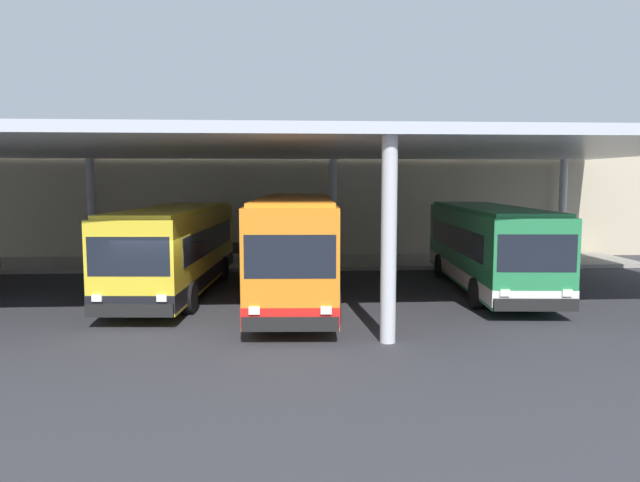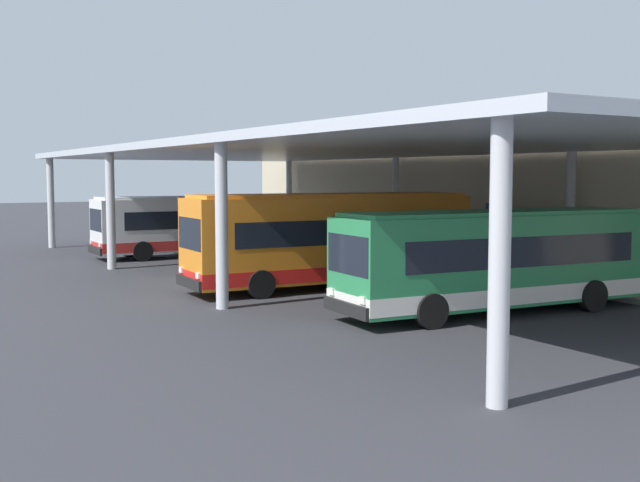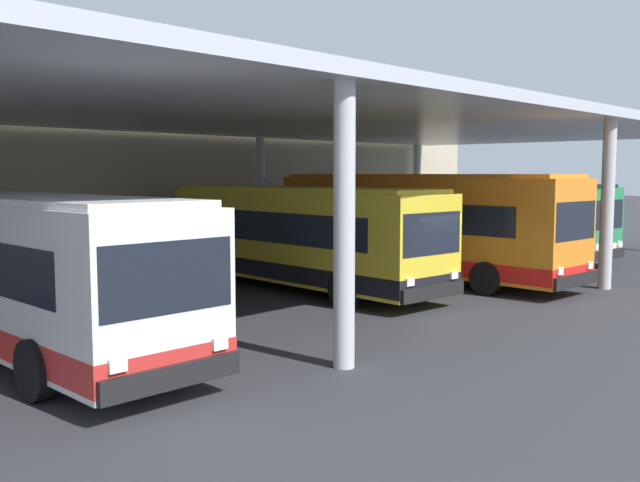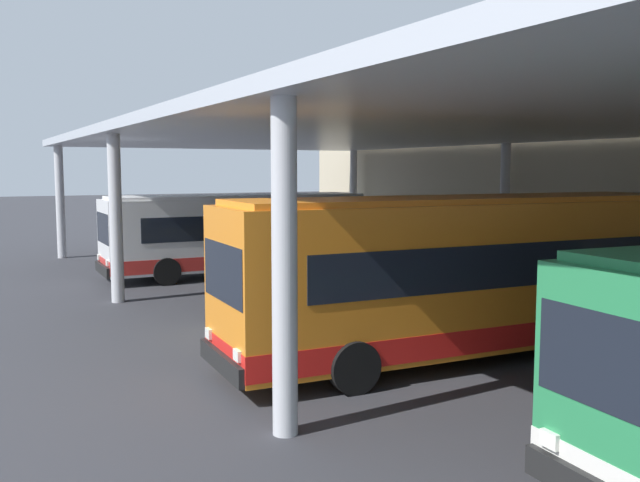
{
  "view_description": "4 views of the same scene",
  "coord_description": "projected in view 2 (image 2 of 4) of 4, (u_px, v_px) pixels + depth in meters",
  "views": [
    {
      "loc": [
        3.46,
        -17.15,
        4.15
      ],
      "look_at": [
        4.82,
        3.49,
        2.01
      ],
      "focal_mm": 33.11,
      "sensor_mm": 36.0,
      "label": 1
    },
    {
      "loc": [
        28.74,
        -12.46,
        4.23
      ],
      "look_at": [
        2.6,
        3.29,
        1.66
      ],
      "focal_mm": 43.52,
      "sensor_mm": 36.0,
      "label": 2
    },
    {
      "loc": [
        -15.82,
        -10.98,
        3.6
      ],
      "look_at": [
        1.17,
        5.02,
        1.35
      ],
      "focal_mm": 39.63,
      "sensor_mm": 36.0,
      "label": 3
    },
    {
      "loc": [
        15.7,
        -6.97,
        4.16
      ],
      "look_at": [
        -2.36,
        2.68,
        2.03
      ],
      "focal_mm": 38.72,
      "sensor_mm": 36.0,
      "label": 4
    }
  ],
  "objects": [
    {
      "name": "ground_plane",
      "position": [
        217.0,
        281.0,
        31.29
      ],
      "size": [
        200.0,
        200.0,
        0.0
      ],
      "primitive_type": "plane",
      "color": "#333338"
    },
    {
      "name": "platform_kerb",
      "position": [
        442.0,
        262.0,
        37.33
      ],
      "size": [
        42.0,
        4.5,
        0.18
      ],
      "primitive_type": "cube",
      "color": "gray",
      "rests_on": "ground"
    },
    {
      "name": "station_building_facade",
      "position": [
        494.0,
        190.0,
        38.71
      ],
      "size": [
        48.0,
        1.6,
        7.08
      ],
      "primitive_type": "cube",
      "color": "#C1B293",
      "rests_on": "ground"
    },
    {
      "name": "canopy_shelter",
      "position": [
        333.0,
        151.0,
        33.68
      ],
      "size": [
        40.0,
        17.0,
        5.55
      ],
      "color": "silver",
      "rests_on": "ground"
    },
    {
      "name": "bus_nearest_bay",
      "position": [
        195.0,
        225.0,
        40.95
      ],
      "size": [
        2.88,
        10.58,
        3.17
      ],
      "color": "white",
      "rests_on": "ground"
    },
    {
      "name": "bus_second_bay",
      "position": [
        307.0,
        235.0,
        33.76
      ],
      "size": [
        3.27,
        10.68,
        3.17
      ],
      "color": "yellow",
      "rests_on": "ground"
    },
    {
      "name": "bus_middle_bay",
      "position": [
        332.0,
        239.0,
        29.3
      ],
      "size": [
        3.11,
        11.44,
        3.57
      ],
      "color": "orange",
      "rests_on": "ground"
    },
    {
      "name": "bus_far_bay",
      "position": [
        496.0,
        260.0,
        23.86
      ],
      "size": [
        3.31,
        10.69,
        3.17
      ],
      "color": "#28844C",
      "rests_on": "ground"
    },
    {
      "name": "bench_waiting",
      "position": [
        454.0,
        251.0,
        36.7
      ],
      "size": [
        1.8,
        0.45,
        0.92
      ],
      "color": "#383D47",
      "rests_on": "platform_kerb"
    },
    {
      "name": "trash_bin",
      "position": [
        495.0,
        256.0,
        34.3
      ],
      "size": [
        0.52,
        0.52,
        0.98
      ],
      "color": "maroon",
      "rests_on": "platform_kerb"
    },
    {
      "name": "banner_sign",
      "position": [
        492.0,
        229.0,
        33.19
      ],
      "size": [
        0.7,
        0.12,
        3.2
      ],
      "color": "#B2B2B7",
      "rests_on": "platform_kerb"
    }
  ]
}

